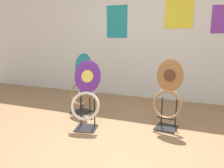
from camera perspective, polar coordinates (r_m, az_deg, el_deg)
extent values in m
plane|color=#8E6642|center=(2.46, -5.40, -17.55)|extent=(14.00, 14.00, 0.00)
cube|color=silver|center=(4.41, 8.57, 13.17)|extent=(8.00, 0.06, 2.60)
cube|color=purple|center=(4.29, 26.99, 14.86)|extent=(0.36, 0.01, 0.47)
cube|color=teal|center=(4.54, 1.28, 15.96)|extent=(0.43, 0.01, 0.63)
cube|color=yellow|center=(4.30, 17.11, 17.73)|extent=(0.50, 0.01, 0.60)
cube|color=black|center=(3.68, -7.85, -7.17)|extent=(0.34, 0.34, 0.01)
cylinder|color=black|center=(3.75, -8.05, -3.92)|extent=(0.02, 0.02, 0.35)
cylinder|color=black|center=(3.62, -5.81, -4.45)|extent=(0.02, 0.02, 0.35)
cylinder|color=black|center=(3.58, -8.77, -5.32)|extent=(0.22, 0.08, 0.02)
torus|color=#9E7042|center=(3.57, -8.23, -2.35)|extent=(0.44, 0.25, 0.41)
ellipsoid|color=#197075|center=(3.55, -7.49, 4.31)|extent=(0.38, 0.17, 0.46)
ellipsoid|color=#EADB4C|center=(3.54, -7.66, 4.31)|extent=(0.17, 0.07, 0.17)
sphere|color=silver|center=(3.64, -8.87, 0.85)|extent=(0.02, 0.02, 0.02)
sphere|color=silver|center=(3.50, -6.48, 0.46)|extent=(0.02, 0.02, 0.02)
cube|color=black|center=(3.13, 13.97, -11.02)|extent=(0.31, 0.31, 0.01)
cylinder|color=black|center=(3.16, 12.86, -6.81)|extent=(0.02, 0.02, 0.39)
cylinder|color=black|center=(3.12, 16.35, -7.27)|extent=(0.02, 0.02, 0.39)
cylinder|color=black|center=(3.00, 13.75, -8.72)|extent=(0.22, 0.05, 0.02)
torus|color=#9E7042|center=(2.99, 14.20, -5.27)|extent=(0.41, 0.18, 0.39)
ellipsoid|color=#936033|center=(2.96, 14.89, 2.19)|extent=(0.36, 0.10, 0.43)
ellipsoid|color=#4C2D19|center=(2.94, 14.81, 2.17)|extent=(0.16, 0.04, 0.16)
sphere|color=silver|center=(3.01, 12.81, -1.69)|extent=(0.02, 0.02, 0.02)
sphere|color=silver|center=(2.97, 16.39, -2.09)|extent=(0.02, 0.02, 0.02)
cube|color=black|center=(3.05, -6.75, -11.36)|extent=(0.33, 0.33, 0.01)
cylinder|color=black|center=(3.08, -8.15, -7.09)|extent=(0.02, 0.02, 0.39)
cylinder|color=black|center=(3.03, -4.58, -7.33)|extent=(0.02, 0.02, 0.39)
cylinder|color=black|center=(2.92, -7.24, -9.02)|extent=(0.22, 0.06, 0.02)
torus|color=beige|center=(2.91, -7.02, -5.70)|extent=(0.43, 0.29, 0.36)
ellipsoid|color=#60237F|center=(2.96, -6.41, 1.99)|extent=(0.39, 0.22, 0.43)
ellipsoid|color=#E5CC4C|center=(2.95, -6.48, 2.03)|extent=(0.17, 0.09, 0.16)
sphere|color=silver|center=(2.97, -8.53, -2.23)|extent=(0.02, 0.02, 0.02)
sphere|color=silver|center=(2.92, -4.76, -2.40)|extent=(0.02, 0.02, 0.02)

